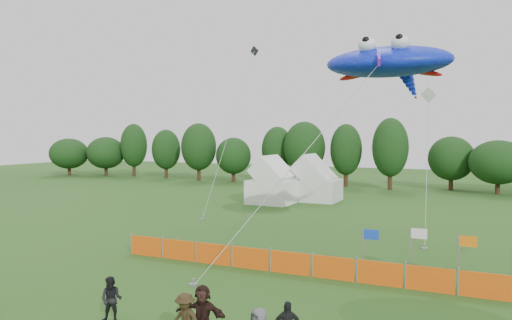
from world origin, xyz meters
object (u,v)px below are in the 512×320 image
at_px(tent_right, 314,183).
at_px(spectator_f, 202,314).
at_px(spectator_b, 111,299).
at_px(barrier_fence, 290,263).
at_px(stingray_kite, 391,63).
at_px(tent_left, 272,184).

relative_size(tent_right, spectator_f, 2.67).
bearing_deg(spectator_b, tent_right, 76.44).
bearing_deg(spectator_f, tent_right, 98.39).
xyz_separation_m(tent_right, barrier_fence, (6.86, -24.08, -1.18)).
distance_m(tent_right, spectator_b, 32.22).
bearing_deg(stingray_kite, tent_right, 118.39).
bearing_deg(spectator_b, barrier_fence, 47.29).
bearing_deg(spectator_b, tent_left, 82.79).
distance_m(barrier_fence, spectator_b, 8.61).
height_order(tent_left, spectator_b, tent_left).
distance_m(tent_left, spectator_b, 29.47).
bearing_deg(tent_right, barrier_fence, -74.10).
relative_size(spectator_f, stingray_kite, 0.11).
bearing_deg(stingray_kite, spectator_b, -117.69).
xyz_separation_m(spectator_b, spectator_f, (3.63, -0.13, 0.11)).
distance_m(tent_left, stingray_kite, 22.14).
bearing_deg(spectator_b, stingray_kite, 42.49).
bearing_deg(tent_right, spectator_b, -83.74).
height_order(tent_left, tent_right, tent_left).
relative_size(barrier_fence, spectator_f, 10.13).
relative_size(tent_right, spectator_b, 3.06).
relative_size(barrier_fence, stingray_kite, 1.10).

